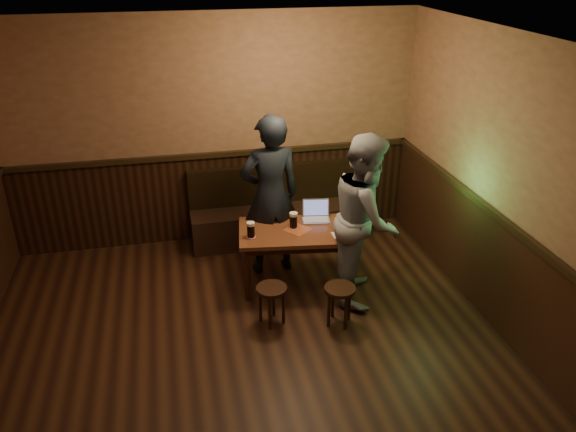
# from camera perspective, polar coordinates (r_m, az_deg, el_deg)

# --- Properties ---
(room) EXTENTS (5.04, 6.04, 2.84)m
(room) POSITION_cam_1_polar(r_m,az_deg,el_deg) (4.46, -3.90, -4.61)
(room) COLOR black
(room) RESTS_ON ground
(bench) EXTENTS (2.20, 0.50, 0.95)m
(bench) POSITION_cam_1_polar(r_m,az_deg,el_deg) (7.19, -1.05, -0.02)
(bench) COLOR black
(bench) RESTS_ON ground
(pub_table) EXTENTS (1.35, 0.89, 0.68)m
(pub_table) POSITION_cam_1_polar(r_m,az_deg,el_deg) (6.11, 0.99, -2.13)
(pub_table) COLOR #532517
(pub_table) RESTS_ON ground
(stool_left) EXTENTS (0.39, 0.39, 0.42)m
(stool_left) POSITION_cam_1_polar(r_m,az_deg,el_deg) (5.61, -1.67, -7.97)
(stool_left) COLOR black
(stool_left) RESTS_ON ground
(stool_right) EXTENTS (0.38, 0.38, 0.42)m
(stool_right) POSITION_cam_1_polar(r_m,az_deg,el_deg) (5.62, 5.28, -7.96)
(stool_right) COLOR black
(stool_right) RESTS_ON ground
(pint_left) EXTENTS (0.11, 0.11, 0.17)m
(pint_left) POSITION_cam_1_polar(r_m,az_deg,el_deg) (5.89, -3.80, -1.39)
(pint_left) COLOR #AA151F
(pint_left) RESTS_ON pub_table
(pint_mid) EXTENTS (0.12, 0.12, 0.18)m
(pint_mid) POSITION_cam_1_polar(r_m,az_deg,el_deg) (6.07, 0.56, -0.43)
(pint_mid) COLOR #AA151F
(pint_mid) RESTS_ON pub_table
(pint_right) EXTENTS (0.10, 0.10, 0.15)m
(pint_right) POSITION_cam_1_polar(r_m,az_deg,el_deg) (6.09, 5.31, -0.59)
(pint_right) COLOR #AA151F
(pint_right) RESTS_ON pub_table
(laptop) EXTENTS (0.34, 0.29, 0.21)m
(laptop) POSITION_cam_1_polar(r_m,az_deg,el_deg) (6.28, 2.88, 0.17)
(laptop) COLOR silver
(laptop) RESTS_ON pub_table
(menu) EXTENTS (0.22, 0.15, 0.00)m
(menu) POSITION_cam_1_polar(r_m,az_deg,el_deg) (5.98, 5.57, -1.89)
(menu) COLOR silver
(menu) RESTS_ON pub_table
(person_suit) EXTENTS (0.72, 0.51, 1.87)m
(person_suit) POSITION_cam_1_polar(r_m,az_deg,el_deg) (6.25, -1.82, 2.07)
(person_suit) COLOR black
(person_suit) RESTS_ON ground
(person_grey) EXTENTS (0.96, 1.07, 1.81)m
(person_grey) POSITION_cam_1_polar(r_m,az_deg,el_deg) (5.85, 7.91, -0.24)
(person_grey) COLOR gray
(person_grey) RESTS_ON ground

